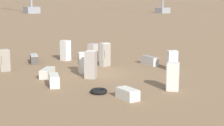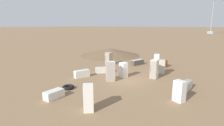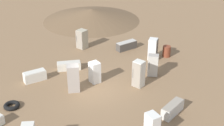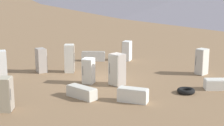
{
  "view_description": "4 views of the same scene",
  "coord_description": "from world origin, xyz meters",
  "px_view_note": "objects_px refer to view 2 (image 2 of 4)",
  "views": [
    {
      "loc": [
        22.52,
        -14.15,
        5.68
      ],
      "look_at": [
        1.39,
        0.48,
        0.97
      ],
      "focal_mm": 60.0,
      "sensor_mm": 36.0,
      "label": 1
    },
    {
      "loc": [
        14.15,
        8.13,
        5.25
      ],
      "look_at": [
        1.42,
        -0.47,
        1.9
      ],
      "focal_mm": 28.0,
      "sensor_mm": 36.0,
      "label": 2
    },
    {
      "loc": [
        13.91,
        11.65,
        11.13
      ],
      "look_at": [
        -1.21,
        0.63,
        1.67
      ],
      "focal_mm": 50.0,
      "sensor_mm": 36.0,
      "label": 3
    },
    {
      "loc": [
        -0.21,
        -22.4,
        6.35
      ],
      "look_at": [
        0.68,
        0.1,
        1.09
      ],
      "focal_mm": 60.0,
      "sensor_mm": 36.0,
      "label": 4
    }
  ],
  "objects_px": {
    "discarded_fridge_3": "(157,61)",
    "discarded_fridge_6": "(54,94)",
    "discarded_fridge_8": "(186,86)",
    "scrap_tire": "(68,87)",
    "discarded_fridge_9": "(154,69)",
    "discarded_fridge_5": "(109,59)",
    "discarded_fridge_11": "(161,67)",
    "discarded_fridge_12": "(88,98)",
    "discarded_fridge_2": "(137,62)",
    "discarded_fridge_4": "(180,91)",
    "rusty_barrel": "(165,64)",
    "discarded_fridge_7": "(104,70)",
    "discarded_fridge_0": "(110,71)",
    "power_pylon_3": "(212,20)",
    "discarded_fridge_10": "(123,70)",
    "discarded_fridge_1": "(82,74)"
  },
  "relations": [
    {
      "from": "discarded_fridge_3",
      "to": "discarded_fridge_6",
      "type": "distance_m",
      "value": 13.33
    },
    {
      "from": "discarded_fridge_8",
      "to": "scrap_tire",
      "type": "height_order",
      "value": "discarded_fridge_8"
    },
    {
      "from": "discarded_fridge_9",
      "to": "discarded_fridge_5",
      "type": "bearing_deg",
      "value": -18.48
    },
    {
      "from": "discarded_fridge_8",
      "to": "discarded_fridge_11",
      "type": "relative_size",
      "value": 1.11
    },
    {
      "from": "discarded_fridge_8",
      "to": "discarded_fridge_12",
      "type": "height_order",
      "value": "discarded_fridge_12"
    },
    {
      "from": "discarded_fridge_2",
      "to": "discarded_fridge_3",
      "type": "xyz_separation_m",
      "value": [
        0.4,
        2.78,
        0.53
      ]
    },
    {
      "from": "discarded_fridge_4",
      "to": "rusty_barrel",
      "type": "relative_size",
      "value": 1.67
    },
    {
      "from": "discarded_fridge_6",
      "to": "discarded_fridge_7",
      "type": "xyz_separation_m",
      "value": [
        -7.69,
        -1.23,
        0.01
      ]
    },
    {
      "from": "discarded_fridge_5",
      "to": "discarded_fridge_3",
      "type": "bearing_deg",
      "value": -162.34
    },
    {
      "from": "discarded_fridge_8",
      "to": "rusty_barrel",
      "type": "xyz_separation_m",
      "value": [
        -6.97,
        -3.99,
        0.1
      ]
    },
    {
      "from": "discarded_fridge_4",
      "to": "scrap_tire",
      "type": "xyz_separation_m",
      "value": [
        2.64,
        -8.36,
        -0.62
      ]
    },
    {
      "from": "discarded_fridge_0",
      "to": "rusty_barrel",
      "type": "xyz_separation_m",
      "value": [
        -8.44,
        2.56,
        -0.49
      ]
    },
    {
      "from": "discarded_fridge_4",
      "to": "rusty_barrel",
      "type": "xyz_separation_m",
      "value": [
        -9.54,
        -4.05,
        -0.3
      ]
    },
    {
      "from": "power_pylon_3",
      "to": "discarded_fridge_11",
      "type": "relative_size",
      "value": 15.94
    },
    {
      "from": "discarded_fridge_3",
      "to": "discarded_fridge_8",
      "type": "relative_size",
      "value": 0.97
    },
    {
      "from": "discarded_fridge_10",
      "to": "discarded_fridge_12",
      "type": "distance_m",
      "value": 7.62
    },
    {
      "from": "discarded_fridge_7",
      "to": "discarded_fridge_5",
      "type": "bearing_deg",
      "value": -20.11
    },
    {
      "from": "discarded_fridge_5",
      "to": "discarded_fridge_9",
      "type": "relative_size",
      "value": 0.88
    },
    {
      "from": "discarded_fridge_11",
      "to": "discarded_fridge_7",
      "type": "bearing_deg",
      "value": 0.91
    },
    {
      "from": "rusty_barrel",
      "to": "discarded_fridge_6",
      "type": "bearing_deg",
      "value": -14.56
    },
    {
      "from": "discarded_fridge_4",
      "to": "discarded_fridge_6",
      "type": "bearing_deg",
      "value": -126.08
    },
    {
      "from": "discarded_fridge_3",
      "to": "discarded_fridge_9",
      "type": "height_order",
      "value": "discarded_fridge_9"
    },
    {
      "from": "discarded_fridge_1",
      "to": "discarded_fridge_9",
      "type": "xyz_separation_m",
      "value": [
        -3.68,
        6.3,
        0.58
      ]
    },
    {
      "from": "power_pylon_3",
      "to": "discarded_fridge_3",
      "type": "distance_m",
      "value": 103.07
    },
    {
      "from": "discarded_fridge_8",
      "to": "discarded_fridge_9",
      "type": "relative_size",
      "value": 0.96
    },
    {
      "from": "discarded_fridge_1",
      "to": "scrap_tire",
      "type": "relative_size",
      "value": 1.67
    },
    {
      "from": "discarded_fridge_1",
      "to": "discarded_fridge_3",
      "type": "xyz_separation_m",
      "value": [
        -7.95,
        5.01,
        0.51
      ]
    },
    {
      "from": "discarded_fridge_11",
      "to": "scrap_tire",
      "type": "distance_m",
      "value": 10.04
    },
    {
      "from": "discarded_fridge_1",
      "to": "discarded_fridge_7",
      "type": "height_order",
      "value": "discarded_fridge_1"
    },
    {
      "from": "discarded_fridge_7",
      "to": "discarded_fridge_10",
      "type": "height_order",
      "value": "discarded_fridge_10"
    },
    {
      "from": "discarded_fridge_7",
      "to": "discarded_fridge_9",
      "type": "bearing_deg",
      "value": -126.36
    },
    {
      "from": "power_pylon_3",
      "to": "discarded_fridge_12",
      "type": "xyz_separation_m",
      "value": [
        115.75,
        3.83,
        -7.24
      ]
    },
    {
      "from": "discarded_fridge_0",
      "to": "discarded_fridge_5",
      "type": "distance_m",
      "value": 7.01
    },
    {
      "from": "power_pylon_3",
      "to": "discarded_fridge_1",
      "type": "bearing_deg",
      "value": -0.8
    },
    {
      "from": "discarded_fridge_4",
      "to": "discarded_fridge_9",
      "type": "bearing_deg",
      "value": 152.87
    },
    {
      "from": "discarded_fridge_0",
      "to": "discarded_fridge_4",
      "type": "height_order",
      "value": "discarded_fridge_0"
    },
    {
      "from": "discarded_fridge_9",
      "to": "discarded_fridge_10",
      "type": "height_order",
      "value": "discarded_fridge_9"
    },
    {
      "from": "power_pylon_3",
      "to": "discarded_fridge_1",
      "type": "xyz_separation_m",
      "value": [
        110.71,
        -1.55,
        -7.73
      ]
    },
    {
      "from": "discarded_fridge_6",
      "to": "discarded_fridge_9",
      "type": "relative_size",
      "value": 0.76
    },
    {
      "from": "discarded_fridge_2",
      "to": "discarded_fridge_7",
      "type": "distance_m",
      "value": 5.86
    },
    {
      "from": "discarded_fridge_3",
      "to": "discarded_fridge_11",
      "type": "xyz_separation_m",
      "value": [
        2.36,
        1.34,
        -0.06
      ]
    },
    {
      "from": "discarded_fridge_8",
      "to": "discarded_fridge_9",
      "type": "xyz_separation_m",
      "value": [
        -1.55,
        -3.36,
        0.59
      ]
    },
    {
      "from": "discarded_fridge_1",
      "to": "discarded_fridge_12",
      "type": "distance_m",
      "value": 7.39
    },
    {
      "from": "discarded_fridge_3",
      "to": "power_pylon_3",
      "type": "bearing_deg",
      "value": 164.13
    },
    {
      "from": "power_pylon_3",
      "to": "rusty_barrel",
      "type": "bearing_deg",
      "value": 2.32
    },
    {
      "from": "discarded_fridge_2",
      "to": "discarded_fridge_5",
      "type": "bearing_deg",
      "value": 51.43
    },
    {
      "from": "discarded_fridge_4",
      "to": "discarded_fridge_11",
      "type": "relative_size",
      "value": 0.92
    },
    {
      "from": "power_pylon_3",
      "to": "discarded_fridge_6",
      "type": "distance_m",
      "value": 116.0
    },
    {
      "from": "power_pylon_3",
      "to": "discarded_fridge_11",
      "type": "distance_m",
      "value": 105.48
    },
    {
      "from": "discarded_fridge_10",
      "to": "discarded_fridge_5",
      "type": "bearing_deg",
      "value": 68.78
    }
  ]
}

